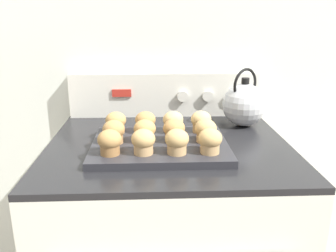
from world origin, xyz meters
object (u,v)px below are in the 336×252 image
object	(u,v)px
muffin_r1_c0	(114,132)
muffin_r2_c0	(116,122)
muffin_r0_c1	(143,142)
muffin_r0_c3	(210,141)
muffin_r2_c1	(145,122)
muffin_r2_c3	(201,121)
muffin_r0_c2	(177,141)
tea_kettle	(244,104)
muffin_pan	(160,146)
muffin_r1_c2	(174,131)
muffin_r2_c2	(173,122)
muffin_r1_c1	(145,131)
muffin_r1_c3	(206,131)
muffin_r0_c0	(110,142)

from	to	relation	value
muffin_r1_c0	muffin_r2_c0	distance (m)	0.09
muffin_r0_c1	muffin_r0_c3	bearing A→B (deg)	-0.75
muffin_r0_c1	muffin_r2_c0	size ratio (longest dim) A/B	1.00
muffin_r0_c1	muffin_r1_c0	distance (m)	0.12
muffin_r1_c0	muffin_r2_c1	xyz separation A→B (m)	(0.09, 0.09, 0.00)
muffin_r2_c3	muffin_r1_c0	bearing A→B (deg)	-161.37
muffin_r0_c1	muffin_r2_c1	world-z (taller)	same
muffin_r0_c2	muffin_r2_c1	bearing A→B (deg)	115.55
muffin_r2_c1	muffin_r2_c0	bearing A→B (deg)	-179.91
muffin_r2_c0	tea_kettle	size ratio (longest dim) A/B	0.33
muffin_pan	muffin_r2_c1	distance (m)	0.11
muffin_r1_c2	muffin_r2_c3	distance (m)	0.13
muffin_r0_c3	muffin_r1_c2	xyz separation A→B (m)	(-0.09, 0.09, 0.00)
muffin_r2_c2	muffin_pan	bearing A→B (deg)	-116.36
muffin_r1_c2	muffin_r2_c2	xyz separation A→B (m)	(0.00, 0.09, 0.00)
muffin_r2_c2	muffin_r1_c1	bearing A→B (deg)	-134.73
muffin_pan	muffin_r1_c0	size ratio (longest dim) A/B	5.76
muffin_r1_c2	muffin_r0_c1	bearing A→B (deg)	-134.40
muffin_r1_c3	muffin_r2_c2	world-z (taller)	same
muffin_r0_c1	muffin_r0_c0	bearing A→B (deg)	179.87
muffin_r0_c1	muffin_r1_c1	bearing A→B (deg)	88.37
muffin_r1_c3	tea_kettle	bearing A→B (deg)	52.99
muffin_r1_c3	muffin_r2_c1	distance (m)	0.20
muffin_r0_c1	muffin_r2_c3	world-z (taller)	same
muffin_r0_c0	muffin_r0_c1	xyz separation A→B (m)	(0.09, -0.00, 0.00)
muffin_r2_c0	muffin_r2_c1	bearing A→B (deg)	0.09
muffin_r1_c1	muffin_r2_c3	xyz separation A→B (m)	(0.18, 0.09, 0.00)
muffin_r0_c1	muffin_r2_c3	distance (m)	0.25
muffin_r0_c2	muffin_r2_c2	distance (m)	0.18
muffin_r1_c3	muffin_r2_c3	world-z (taller)	same
muffin_r0_c1	muffin_r1_c2	size ratio (longest dim) A/B	1.00
muffin_r0_c3	muffin_r2_c2	xyz separation A→B (m)	(-0.09, 0.18, 0.00)
muffin_r0_c0	muffin_r1_c0	size ratio (longest dim) A/B	1.00
muffin_pan	muffin_r1_c0	xyz separation A→B (m)	(-0.13, -0.00, 0.05)
muffin_r1_c2	muffin_r1_c3	xyz separation A→B (m)	(0.09, -0.00, 0.00)
muffin_r1_c1	muffin_r0_c1	bearing A→B (deg)	-91.63
muffin_r0_c1	muffin_r1_c1	distance (m)	0.09
muffin_r2_c3	muffin_r2_c0	bearing A→B (deg)	179.67
muffin_r2_c0	muffin_r1_c1	bearing A→B (deg)	-44.36
muffin_r1_c0	muffin_r2_c1	bearing A→B (deg)	45.39
muffin_r1_c1	muffin_r1_c3	bearing A→B (deg)	-1.08
muffin_pan	muffin_r2_c2	distance (m)	0.11
muffin_r1_c2	muffin_r2_c2	bearing A→B (deg)	88.40
muffin_r1_c3	muffin_r2_c1	size ratio (longest dim) A/B	1.00
muffin_r0_c0	muffin_r2_c2	world-z (taller)	same
muffin_r0_c2	muffin_r0_c3	distance (m)	0.09
muffin_r0_c2	muffin_r1_c0	xyz separation A→B (m)	(-0.18, 0.09, 0.00)
muffin_pan	muffin_r1_c3	xyz separation A→B (m)	(0.13, -0.00, 0.05)
muffin_r1_c1	tea_kettle	xyz separation A→B (m)	(0.35, 0.22, 0.02)
muffin_r2_c1	muffin_pan	bearing A→B (deg)	-64.71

